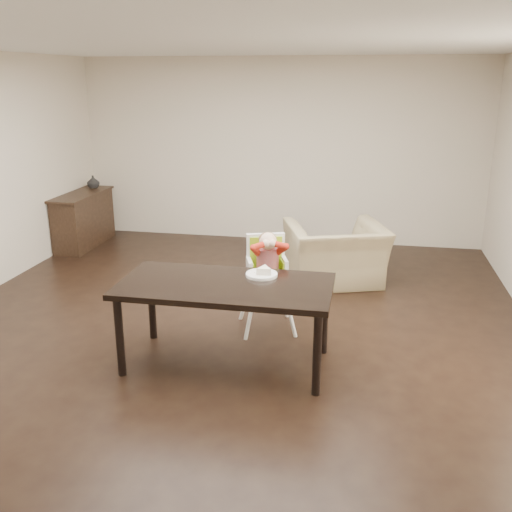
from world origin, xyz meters
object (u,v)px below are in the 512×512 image
(sideboard, at_px, (84,219))
(dining_table, at_px, (226,292))
(armchair, at_px, (336,244))
(high_chair, at_px, (267,261))

(sideboard, bearing_deg, dining_table, -47.11)
(armchair, distance_m, sideboard, 3.86)
(dining_table, distance_m, high_chair, 0.85)
(high_chair, bearing_deg, dining_table, -122.80)
(high_chair, bearing_deg, sideboard, 125.38)
(dining_table, bearing_deg, armchair, 70.29)
(dining_table, xyz_separation_m, armchair, (0.81, 2.25, -0.18))
(armchair, height_order, sideboard, armchair)
(high_chair, xyz_separation_m, armchair, (0.59, 1.43, -0.21))
(high_chair, bearing_deg, armchair, 49.62)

